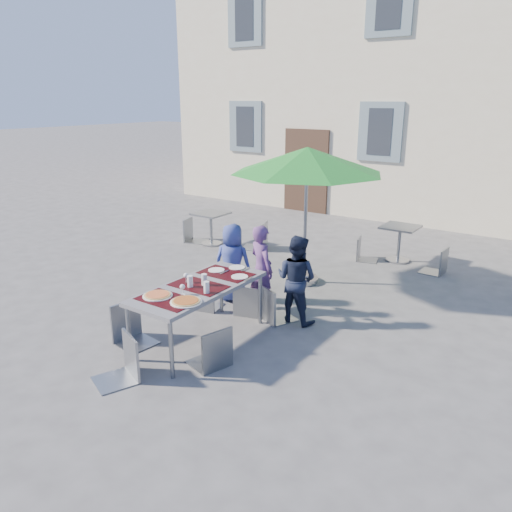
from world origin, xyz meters
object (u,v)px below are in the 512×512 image
Objects in this scene: pizza_near_left at (158,295)px; bg_chair_l_0 at (192,216)px; pizza_near_right at (186,301)px; patio_umbrella at (307,161)px; chair_4 at (212,324)px; chair_5 at (120,332)px; child_1 at (262,269)px; cafe_table_0 at (211,224)px; cafe_table_1 at (399,238)px; bg_chair_l_1 at (364,235)px; chair_3 at (129,300)px; chair_0 at (204,277)px; child_2 at (296,279)px; chair_2 at (273,283)px; chair_1 at (248,282)px; dining_table at (199,290)px; bg_chair_r_1 at (440,246)px; bg_chair_r_0 at (259,219)px; child_0 at (233,263)px.

bg_chair_l_0 reaches higher than pizza_near_left.
pizza_near_right is 0.15× the size of patio_umbrella.
chair_4 is 0.97× the size of chair_5.
child_1 is 3.61m from cafe_table_0.
chair_5 is at bearing -100.23° from cafe_table_1.
pizza_near_left is at bearing -102.15° from cafe_table_1.
bg_chair_l_1 reaches higher than pizza_near_right.
pizza_near_left is at bearing -2.25° from chair_3.
chair_0 reaches higher than pizza_near_right.
child_2 reaches higher than bg_chair_l_1.
bg_chair_l_0 is at bearing 123.83° from chair_5.
chair_0 is 0.94× the size of chair_2.
chair_1 is at bearing 97.62° from pizza_near_right.
dining_table is at bearing -101.62° from cafe_table_1.
bg_chair_l_1 is at bearing -70.19° from child_1.
bg_chair_r_1 is at bearing -93.49° from child_1.
chair_1 is 1.69m from chair_3.
chair_2 is 0.90× the size of bg_chair_r_0.
bg_chair_l_0 is at bearing -29.51° from child_2.
child_1 is at bearing 85.20° from dining_table.
chair_1 is at bearing 110.08° from chair_4.
chair_0 is (-1.29, -0.43, -0.10)m from child_2.
patio_umbrella is at bearing -62.17° from child_1.
pizza_near_left reaches higher than cafe_table_1.
cafe_table_0 is 3.20m from bg_chair_l_1.
child_2 is 2.53m from chair_5.
chair_3 is 0.40× the size of patio_umbrella.
patio_umbrella is (0.62, 1.84, 1.51)m from chair_0.
chair_0 is at bearing 133.48° from chair_4.
pizza_near_right is 4.84m from bg_chair_l_1.
chair_0 is at bearing 85.01° from chair_3.
chair_0 is (-0.83, 1.28, -0.26)m from pizza_near_right.
chair_1 is at bearing 82.52° from pizza_near_left.
cafe_table_1 is (0.95, 4.64, -0.24)m from dining_table.
child_0 is 1.29× the size of chair_4.
pizza_near_right is 0.29× the size of child_1.
chair_3 is (-1.14, -1.56, 0.02)m from chair_2.
child_1 is 0.52× the size of patio_umbrella.
bg_chair_r_0 is 1.52× the size of cafe_table_1.
bg_chair_l_0 is (-0.50, -0.04, 0.10)m from cafe_table_0.
patio_umbrella is (0.74, 3.15, 1.45)m from chair_3.
patio_umbrella is 3.56× the size of cafe_table_0.
chair_1 is 0.81× the size of bg_chair_r_0.
cafe_table_0 is (-2.75, 2.50, -0.04)m from chair_1.
cafe_table_1 is at bearing 78.38° from dining_table.
bg_chair_r_0 reaches higher than dining_table.
chair_3 is 1.03× the size of bg_chair_l_0.
dining_table reaches higher than cafe_table_0.
dining_table is 0.89m from chair_3.
chair_5 is (-0.80, -2.40, -0.05)m from child_2.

